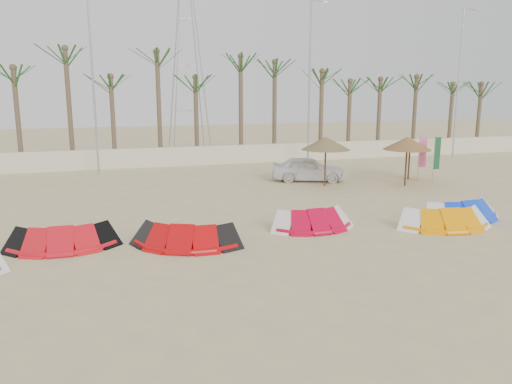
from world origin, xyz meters
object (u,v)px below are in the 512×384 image
object	(u,v)px
kite_red_mid	(184,232)
parasol_left	(326,143)
kite_red_right	(310,217)
car	(308,169)
parasol_right	(410,144)
kite_orange	(440,216)
kite_red_left	(63,234)
kite_blue	(458,208)
parasol_mid	(407,143)

from	to	relation	value
kite_red_mid	parasol_left	bearing A→B (deg)	42.36
kite_red_right	car	bearing A→B (deg)	67.99
parasol_left	parasol_right	size ratio (longest dim) A/B	1.11
kite_orange	parasol_right	xyz separation A→B (m)	(4.68, 9.24, 1.66)
kite_red_left	kite_red_right	bearing A→B (deg)	-1.64
kite_red_right	parasol_right	size ratio (longest dim) A/B	1.32
kite_orange	parasol_left	world-z (taller)	parasol_left
kite_red_mid	kite_blue	size ratio (longest dim) A/B	1.12
kite_red_right	car	world-z (taller)	car
kite_red_left	kite_blue	xyz separation A→B (m)	(15.30, -0.65, -0.00)
kite_red_left	kite_red_right	world-z (taller)	same
kite_red_mid	car	xyz separation A→B (m)	(8.65, 9.81, 0.28)
parasol_right	car	distance (m)	6.14
parasol_mid	car	distance (m)	5.62
kite_red_left	kite_red_mid	distance (m)	4.05
parasol_right	parasol_mid	bearing A→B (deg)	-128.06
kite_red_left	kite_blue	size ratio (longest dim) A/B	0.98
kite_orange	kite_red_left	bearing A→B (deg)	173.64
kite_red_left	car	bearing A→B (deg)	35.28
kite_red_right	parasol_right	distance (m)	12.55
kite_red_right	kite_red_mid	bearing A→B (deg)	-172.56
kite_red_left	kite_red_mid	world-z (taller)	same
kite_red_mid	kite_orange	distance (m)	9.84
kite_orange	parasol_left	distance (m)	9.06
parasol_mid	car	xyz separation A→B (m)	(-4.55, 2.88, -1.63)
kite_red_left	parasol_right	world-z (taller)	parasol_right
kite_orange	kite_red_right	bearing A→B (deg)	165.29
parasol_left	car	bearing A→B (deg)	101.04
kite_red_mid	parasol_right	xyz separation A→B (m)	(14.50, 8.61, 1.66)
parasol_right	kite_orange	bearing A→B (deg)	-116.88
parasol_left	parasol_mid	size ratio (longest dim) A/B	1.00
kite_blue	parasol_right	world-z (taller)	parasol_right
kite_red_right	car	xyz separation A→B (m)	(3.70, 9.17, 0.29)
kite_orange	car	bearing A→B (deg)	96.41
parasol_left	parasol_right	distance (m)	5.56
parasol_left	kite_orange	bearing A→B (deg)	-84.47
kite_red_left	kite_orange	xyz separation A→B (m)	(13.77, -1.54, -0.00)
kite_red_right	parasol_left	xyz separation A→B (m)	(4.02, 7.53, 1.92)
kite_red_right	parasol_mid	xyz separation A→B (m)	(8.25, 6.29, 1.91)
kite_red_mid	parasol_right	size ratio (longest dim) A/B	1.66
parasol_right	kite_red_right	bearing A→B (deg)	-140.22
parasol_left	parasol_mid	distance (m)	4.40
kite_blue	parasol_mid	xyz separation A→B (m)	(1.84, 6.68, 1.91)
kite_orange	parasol_right	distance (m)	10.49
kite_red_right	kite_blue	distance (m)	6.42
kite_red_left	kite_orange	world-z (taller)	same
kite_orange	parasol_right	world-z (taller)	parasol_right
kite_orange	car	size ratio (longest dim) A/B	0.89
kite_red_left	car	xyz separation A→B (m)	(12.60, 8.91, 0.28)
parasol_mid	kite_orange	bearing A→B (deg)	-114.02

